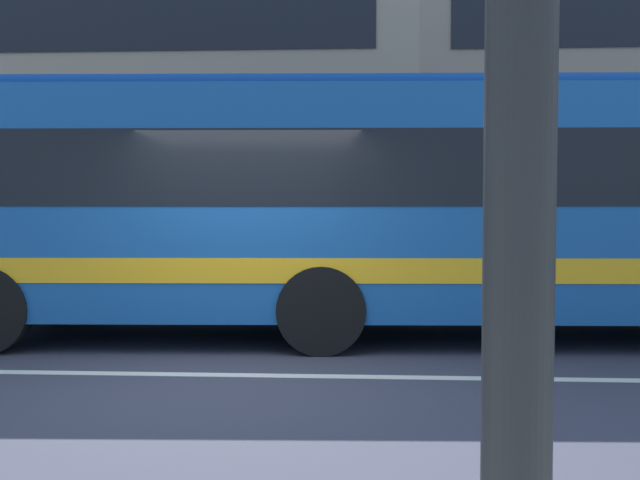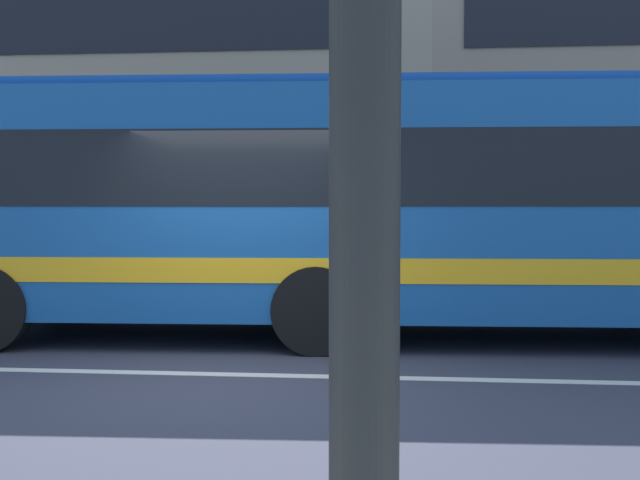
% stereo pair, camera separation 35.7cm
% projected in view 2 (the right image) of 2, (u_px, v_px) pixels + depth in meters
% --- Properties ---
extents(ground_plane, '(160.00, 160.00, 0.00)m').
position_uv_depth(ground_plane, '(225.00, 375.00, 7.53)').
color(ground_plane, '#393948').
extents(lane_centre_line, '(60.00, 0.16, 0.01)m').
position_uv_depth(lane_centre_line, '(225.00, 374.00, 7.53)').
color(lane_centre_line, silver).
rests_on(lane_centre_line, ground_plane).
extents(hedge_row_far, '(20.69, 1.10, 0.77)m').
position_uv_depth(hedge_row_far, '(325.00, 278.00, 13.31)').
color(hedge_row_far, '#396333').
rests_on(hedge_row_far, ground_plane).
extents(apartment_block_left, '(25.70, 8.17, 11.28)m').
position_uv_depth(apartment_block_left, '(2.00, 75.00, 23.27)').
color(apartment_block_left, tan).
rests_on(apartment_block_left, ground_plane).
extents(transit_bus, '(10.99, 3.06, 3.15)m').
position_uv_depth(transit_bus, '(374.00, 200.00, 9.59)').
color(transit_bus, '#174F93').
rests_on(transit_bus, ground_plane).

